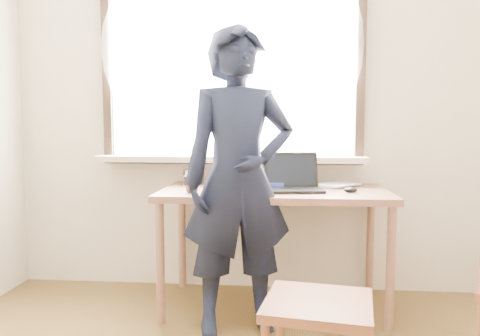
# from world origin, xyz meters

# --- Properties ---
(desk) EXTENTS (1.42, 0.71, 0.76)m
(desk) POSITION_xyz_m (0.11, 1.63, 0.68)
(desk) COLOR brown
(desk) RESTS_ON ground
(laptop) EXTENTS (0.37, 0.32, 0.23)m
(laptop) POSITION_xyz_m (0.22, 1.60, 0.81)
(laptop) COLOR black
(laptop) RESTS_ON desk
(mug_white) EXTENTS (0.15, 0.15, 0.09)m
(mug_white) POSITION_xyz_m (-0.02, 1.80, 0.80)
(mug_white) COLOR white
(mug_white) RESTS_ON desk
(mug_dark) EXTENTS (0.14, 0.14, 0.10)m
(mug_dark) POSITION_xyz_m (-0.38, 1.45, 0.81)
(mug_dark) COLOR black
(mug_dark) RESTS_ON desk
(mouse) EXTENTS (0.08, 0.06, 0.03)m
(mouse) POSITION_xyz_m (0.57, 1.53, 0.77)
(mouse) COLOR black
(mouse) RESTS_ON desk
(desk_clutter) EXTENTS (0.81, 0.55, 0.04)m
(desk_clutter) POSITION_xyz_m (-0.08, 1.80, 0.78)
(desk_clutter) COLOR gold
(desk_clutter) RESTS_ON desk
(book_a) EXTENTS (0.22, 0.29, 0.03)m
(book_a) POSITION_xyz_m (-0.24, 1.90, 0.77)
(book_a) COLOR white
(book_a) RESTS_ON desk
(book_b) EXTENTS (0.32, 0.32, 0.02)m
(book_b) POSITION_xyz_m (0.46, 1.88, 0.77)
(book_b) COLOR white
(book_b) RESTS_ON desk
(picture_frame) EXTENTS (0.14, 0.02, 0.11)m
(picture_frame) POSITION_xyz_m (-0.42, 1.73, 0.81)
(picture_frame) COLOR black
(picture_frame) RESTS_ON desk
(work_chair) EXTENTS (0.49, 0.48, 0.44)m
(work_chair) POSITION_xyz_m (0.31, 0.60, 0.37)
(work_chair) COLOR brown
(work_chair) RESTS_ON ground
(person) EXTENTS (0.71, 0.57, 1.71)m
(person) POSITION_xyz_m (-0.08, 1.29, 0.86)
(person) COLOR black
(person) RESTS_ON ground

